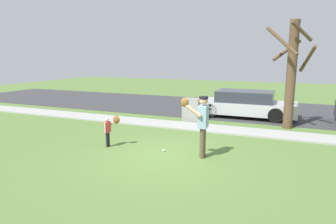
{
  "coord_description": "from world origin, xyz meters",
  "views": [
    {
      "loc": [
        3.11,
        -7.35,
        2.79
      ],
      "look_at": [
        -0.55,
        1.4,
        1.0
      ],
      "focal_mm": 31.17,
      "sensor_mm": 36.0,
      "label": 1
    }
  ],
  "objects": [
    {
      "name": "street_tree_near",
      "position": [
        3.13,
        4.94,
        2.25
      ],
      "size": [
        1.84,
        1.88,
        4.18
      ],
      "color": "brown",
      "rests_on": "ground"
    },
    {
      "name": "person_child",
      "position": [
        -1.99,
        0.15,
        0.65
      ],
      "size": [
        0.43,
        0.4,
        0.99
      ],
      "rotation": [
        0.0,
        0.0,
        0.06
      ],
      "color": "black",
      "rests_on": "ground"
    },
    {
      "name": "road_surface",
      "position": [
        0.0,
        8.6,
        0.01
      ],
      "size": [
        36.0,
        6.8,
        0.02
      ],
      "primitive_type": "cube",
      "color": "#38383A",
      "rests_on": "ground"
    },
    {
      "name": "parked_sedan_silver",
      "position": [
        1.21,
        6.5,
        0.62
      ],
      "size": [
        4.6,
        1.8,
        1.23
      ],
      "rotation": [
        0.0,
        0.0,
        3.14
      ],
      "color": "silver",
      "rests_on": "road_surface"
    },
    {
      "name": "baseball",
      "position": [
        -0.24,
        0.31,
        0.04
      ],
      "size": [
        0.07,
        0.07,
        0.07
      ],
      "primitive_type": "sphere",
      "color": "white",
      "rests_on": "ground"
    },
    {
      "name": "person_adult",
      "position": [
        0.92,
        0.28,
        1.09
      ],
      "size": [
        0.69,
        0.67,
        1.74
      ],
      "rotation": [
        0.0,
        0.0,
        -3.08
      ],
      "color": "brown",
      "rests_on": "ground"
    },
    {
      "name": "ground_plane",
      "position": [
        0.0,
        3.5,
        0.0
      ],
      "size": [
        48.0,
        48.0,
        0.0
      ],
      "primitive_type": "plane",
      "color": "#567538"
    },
    {
      "name": "utility_cabinet",
      "position": [
        -0.82,
        4.76,
        0.5
      ],
      "size": [
        0.73,
        0.56,
        1.0
      ],
      "primitive_type": "cube",
      "color": "gray",
      "rests_on": "ground"
    },
    {
      "name": "sidewalk_strip",
      "position": [
        0.0,
        3.6,
        0.03
      ],
      "size": [
        36.0,
        1.2,
        0.06
      ],
      "primitive_type": "cube",
      "color": "#A3A39E",
      "rests_on": "ground"
    }
  ]
}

